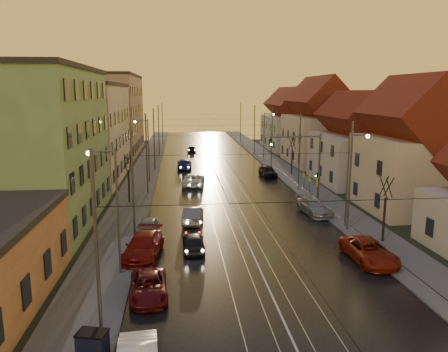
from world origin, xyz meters
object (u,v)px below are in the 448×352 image
object	(u,v)px
street_lamp_0	(112,199)
parked_right_0	(369,251)
street_lamp_1	(351,170)
parked_left_3	(148,227)
driving_car_4	(192,149)
parked_left_1	(149,287)
street_lamp_2	(146,145)
parked_left_2	(143,246)
dumpster	(93,346)
driving_car_2	(193,180)
parked_right_1	(314,207)
driving_car_3	(184,164)
driving_car_0	(194,242)
parked_right_2	(268,171)
street_lamp_3	(266,132)
traffic_light_mast	(310,159)
driving_car_1	(193,215)

from	to	relation	value
street_lamp_0	parked_right_0	world-z (taller)	street_lamp_0
street_lamp_1	parked_left_3	world-z (taller)	street_lamp_1
driving_car_4	parked_left_1	distance (m)	59.72
street_lamp_2	parked_left_3	size ratio (longest dim) A/B	1.99
parked_left_1	parked_left_2	xyz separation A→B (m)	(-0.75, 6.19, 0.18)
parked_left_2	dumpster	xyz separation A→B (m)	(-1.21, -11.86, -0.09)
driving_car_2	parked_right_1	size ratio (longest dim) A/B	1.05
street_lamp_0	parked_right_1	bearing A→B (deg)	36.42
street_lamp_1	dumpster	size ratio (longest dim) A/B	6.67
driving_car_3	parked_left_3	xyz separation A→B (m)	(-3.28, -30.53, -0.06)
driving_car_2	street_lamp_1	bearing A→B (deg)	131.07
parked_left_1	driving_car_0	bearing A→B (deg)	64.80
street_lamp_1	parked_left_1	distance (m)	19.98
driving_car_2	driving_car_4	bearing A→B (deg)	-85.04
street_lamp_0	parked_left_1	size ratio (longest dim) A/B	1.81
street_lamp_2	dumpster	world-z (taller)	street_lamp_2
parked_left_2	parked_left_3	bearing A→B (deg)	97.85
driving_car_0	parked_right_2	xyz separation A→B (m)	(10.91, 27.01, 0.09)
street_lamp_0	street_lamp_2	world-z (taller)	same
parked_left_3	street_lamp_3	bearing A→B (deg)	68.07
driving_car_2	driving_car_4	distance (m)	30.42
driving_car_0	driving_car_4	bearing A→B (deg)	-91.84
street_lamp_3	traffic_light_mast	distance (m)	28.03
street_lamp_1	driving_car_2	distance (m)	22.23
driving_car_3	parked_left_1	xyz separation A→B (m)	(-2.53, -41.25, -0.13)
street_lamp_1	driving_car_2	world-z (taller)	street_lamp_1
driving_car_1	driving_car_2	xyz separation A→B (m)	(0.55, 15.31, 0.01)
parked_left_3	street_lamp_0	bearing A→B (deg)	-98.74
parked_left_2	driving_car_4	bearing A→B (deg)	92.62
driving_car_2	dumpster	distance (m)	35.27
parked_left_2	dumpster	distance (m)	11.92
parked_right_0	parked_left_2	bearing A→B (deg)	168.79
parked_right_1	traffic_light_mast	bearing A→B (deg)	74.35
street_lamp_2	parked_right_1	size ratio (longest dim) A/B	1.58
driving_car_4	driving_car_0	bearing A→B (deg)	87.31
driving_car_0	parked_left_1	distance (m)	7.52
driving_car_3	parked_right_0	size ratio (longest dim) A/B	0.97
driving_car_3	parked_right_0	distance (m)	39.35
street_lamp_1	parked_right_0	distance (m)	8.72
street_lamp_3	driving_car_0	distance (m)	42.57
parked_left_2	parked_right_1	world-z (taller)	parked_left_2
street_lamp_1	driving_car_4	distance (m)	49.94
parked_right_2	driving_car_4	bearing A→B (deg)	105.49
street_lamp_3	parked_right_0	bearing A→B (deg)	-92.04
traffic_light_mast	driving_car_4	bearing A→B (deg)	104.86
driving_car_1	driving_car_2	size ratio (longest dim) A/B	0.83
street_lamp_3	traffic_light_mast	xyz separation A→B (m)	(-1.11, -28.00, -0.29)
driving_car_2	parked_right_2	size ratio (longest dim) A/B	1.21
street_lamp_1	driving_car_3	size ratio (longest dim) A/B	1.56
driving_car_1	parked_right_1	size ratio (longest dim) A/B	0.87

